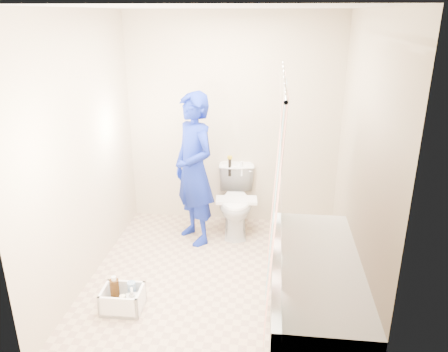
# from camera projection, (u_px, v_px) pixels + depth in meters

# --- Properties ---
(floor) EXTENTS (2.60, 2.60, 0.00)m
(floor) POSITION_uv_depth(u_px,v_px,m) (218.00, 278.00, 4.14)
(floor) COLOR tan
(floor) RESTS_ON ground
(ceiling) EXTENTS (2.40, 2.60, 0.02)m
(ceiling) POSITION_uv_depth(u_px,v_px,m) (217.00, 7.00, 3.29)
(ceiling) COLOR white
(ceiling) RESTS_ON wall_back
(wall_back) EXTENTS (2.40, 0.02, 2.40)m
(wall_back) POSITION_uv_depth(u_px,v_px,m) (232.00, 122.00, 4.92)
(wall_back) COLOR #C4B096
(wall_back) RESTS_ON ground
(wall_front) EXTENTS (2.40, 0.02, 2.40)m
(wall_front) POSITION_uv_depth(u_px,v_px,m) (188.00, 228.00, 2.51)
(wall_front) COLOR #C4B096
(wall_front) RESTS_ON ground
(wall_left) EXTENTS (0.02, 2.60, 2.40)m
(wall_left) POSITION_uv_depth(u_px,v_px,m) (83.00, 153.00, 3.85)
(wall_left) COLOR #C4B096
(wall_left) RESTS_ON ground
(wall_right) EXTENTS (0.02, 2.60, 2.40)m
(wall_right) POSITION_uv_depth(u_px,v_px,m) (362.00, 163.00, 3.58)
(wall_right) COLOR #C4B096
(wall_right) RESTS_ON ground
(bathtub) EXTENTS (0.70, 1.75, 0.50)m
(bathtub) POSITION_uv_depth(u_px,v_px,m) (315.00, 286.00, 3.55)
(bathtub) COLOR white
(bathtub) RESTS_ON ground
(curtain_rod) EXTENTS (0.02, 1.90, 0.02)m
(curtain_rod) POSITION_uv_depth(u_px,v_px,m) (284.00, 76.00, 3.00)
(curtain_rod) COLOR silver
(curtain_rod) RESTS_ON wall_back
(shower_curtain) EXTENTS (0.06, 1.75, 1.80)m
(shower_curtain) POSITION_uv_depth(u_px,v_px,m) (278.00, 200.00, 3.33)
(shower_curtain) COLOR white
(shower_curtain) RESTS_ON curtain_rod
(toilet) EXTENTS (0.47, 0.75, 0.73)m
(toilet) POSITION_uv_depth(u_px,v_px,m) (236.00, 201.00, 4.92)
(toilet) COLOR silver
(toilet) RESTS_ON ground
(tank_lid) EXTENTS (0.47, 0.24, 0.03)m
(tank_lid) POSITION_uv_depth(u_px,v_px,m) (236.00, 200.00, 4.79)
(tank_lid) COLOR white
(tank_lid) RESTS_ON toilet
(tank_internals) EXTENTS (0.18, 0.06, 0.24)m
(tank_internals) POSITION_uv_depth(u_px,v_px,m) (233.00, 166.00, 4.98)
(tank_internals) COLOR black
(tank_internals) RESTS_ON toilet
(plumber) EXTENTS (0.68, 0.71, 1.63)m
(plumber) POSITION_uv_depth(u_px,v_px,m) (194.00, 170.00, 4.57)
(plumber) COLOR #1032A9
(plumber) RESTS_ON ground
(cleaning_caddy) EXTENTS (0.34, 0.27, 0.26)m
(cleaning_caddy) POSITION_uv_depth(u_px,v_px,m) (124.00, 300.00, 3.67)
(cleaning_caddy) COLOR white
(cleaning_caddy) RESTS_ON ground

